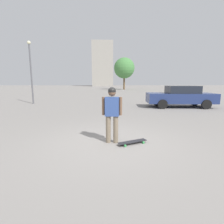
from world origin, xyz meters
TOP-DOWN VIEW (x-y plane):
  - ground_plane at (0.00, 0.00)m, footprint 220.00×220.00m
  - person at (0.00, 0.00)m, footprint 0.57×0.24m
  - skateboard at (0.58, -0.17)m, footprint 0.90×0.53m
  - car_parked_near at (5.27, 7.28)m, footprint 4.79×2.37m
  - building_block_distant at (-0.51, 82.91)m, footprint 9.89×9.48m
  - tree_distant at (4.99, 39.23)m, footprint 5.08×5.08m
  - lamp_post at (-6.11, 9.91)m, footprint 0.28×0.28m

SIDE VIEW (x-z plane):
  - ground_plane at x=0.00m, z-range 0.00..0.00m
  - skateboard at x=0.58m, z-range 0.03..0.11m
  - car_parked_near at x=5.27m, z-range 0.02..1.54m
  - person at x=0.00m, z-range 0.14..1.76m
  - lamp_post at x=-6.11m, z-range 0.48..5.49m
  - tree_distant at x=4.99m, z-range 1.35..9.17m
  - building_block_distant at x=-0.51m, z-range 0.00..20.84m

